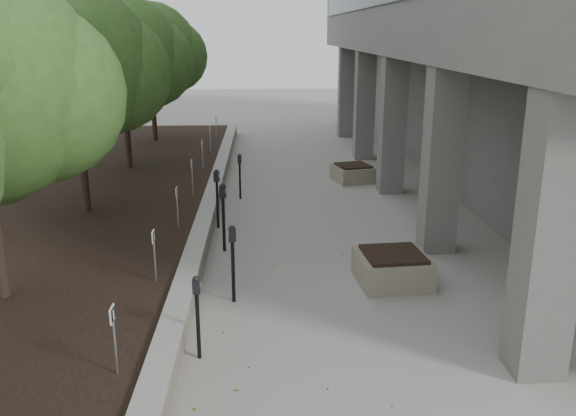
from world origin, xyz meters
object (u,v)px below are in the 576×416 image
object	(u,v)px
parking_meter_4	(217,199)
parking_meter_5	(240,177)
crabapple_tree_3	(76,100)
crabapple_tree_4	(123,83)
parking_meter_2	(233,264)
planter_front	(393,267)
crabapple_tree_5	(151,72)
planter_back	(353,173)
parking_meter_1	(198,318)
parking_meter_3	(223,218)

from	to	relation	value
parking_meter_4	parking_meter_5	xyz separation A→B (m)	(0.46, 2.64, -0.08)
crabapple_tree_3	crabapple_tree_4	distance (m)	5.00
parking_meter_2	planter_front	world-z (taller)	parking_meter_2
crabapple_tree_3	crabapple_tree_4	xyz separation A→B (m)	(0.00, 5.00, 0.00)
crabapple_tree_4	parking_meter_4	world-z (taller)	crabapple_tree_4
crabapple_tree_3	crabapple_tree_4	size ratio (longest dim) A/B	1.00
crabapple_tree_5	parking_meter_4	size ratio (longest dim) A/B	3.67
planter_back	parking_meter_2	bearing A→B (deg)	-111.23
crabapple_tree_5	crabapple_tree_4	bearing A→B (deg)	-90.00
crabapple_tree_4	parking_meter_2	bearing A→B (deg)	-68.14
parking_meter_4	parking_meter_5	world-z (taller)	parking_meter_4
parking_meter_4	parking_meter_5	size ratio (longest dim) A/B	1.12
parking_meter_4	parking_meter_1	bearing A→B (deg)	-67.37
parking_meter_3	planter_back	distance (m)	7.38
crabapple_tree_5	parking_meter_4	xyz separation A→B (m)	(3.25, -10.28, -2.38)
planter_front	crabapple_tree_5	bearing A→B (deg)	116.40
planter_front	planter_back	xyz separation A→B (m)	(0.44, 8.19, -0.03)
crabapple_tree_4	parking_meter_3	xyz separation A→B (m)	(3.50, -6.92, -2.35)
crabapple_tree_5	parking_meter_5	bearing A→B (deg)	-64.09
parking_meter_2	planter_back	xyz separation A→B (m)	(3.46, 8.92, -0.45)
crabapple_tree_5	planter_front	bearing A→B (deg)	-63.60
crabapple_tree_5	parking_meter_4	world-z (taller)	crabapple_tree_5
planter_front	planter_back	world-z (taller)	planter_front
crabapple_tree_3	parking_meter_5	world-z (taller)	crabapple_tree_3
crabapple_tree_4	parking_meter_5	world-z (taller)	crabapple_tree_4
crabapple_tree_4	parking_meter_2	xyz separation A→B (m)	(3.82, -9.53, -2.40)
crabapple_tree_3	crabapple_tree_4	bearing A→B (deg)	90.00
planter_front	planter_back	size ratio (longest dim) A/B	1.12
parking_meter_1	parking_meter_2	size ratio (longest dim) A/B	0.91
crabapple_tree_5	parking_meter_2	bearing A→B (deg)	-75.26
parking_meter_5	parking_meter_4	bearing A→B (deg)	-105.11
crabapple_tree_4	planter_front	bearing A→B (deg)	-52.11
crabapple_tree_3	planter_back	size ratio (longest dim) A/B	4.64
parking_meter_5	crabapple_tree_4	bearing A→B (deg)	139.33
crabapple_tree_3	parking_meter_3	bearing A→B (deg)	-28.78
parking_meter_2	parking_meter_5	bearing A→B (deg)	79.95
parking_meter_4	planter_front	size ratio (longest dim) A/B	1.13
parking_meter_2	planter_back	distance (m)	9.58
crabapple_tree_4	planter_back	xyz separation A→B (m)	(7.29, -0.61, -2.85)
parking_meter_3	planter_back	size ratio (longest dim) A/B	1.32
parking_meter_2	parking_meter_4	size ratio (longest dim) A/B	0.97
parking_meter_3	parking_meter_4	size ratio (longest dim) A/B	1.04
crabapple_tree_4	parking_meter_4	xyz separation A→B (m)	(3.25, -5.28, -2.38)
crabapple_tree_5	planter_front	distance (m)	15.66
crabapple_tree_4	crabapple_tree_5	bearing A→B (deg)	90.00
planter_front	planter_back	bearing A→B (deg)	86.93
parking_meter_1	parking_meter_4	bearing A→B (deg)	89.13
crabapple_tree_4	parking_meter_3	distance (m)	8.10
crabapple_tree_5	parking_meter_1	distance (m)	16.99
crabapple_tree_3	planter_front	bearing A→B (deg)	-29.03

